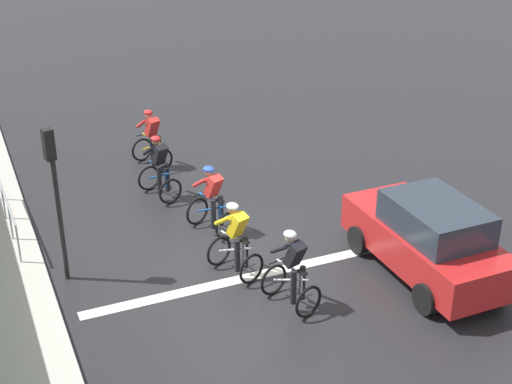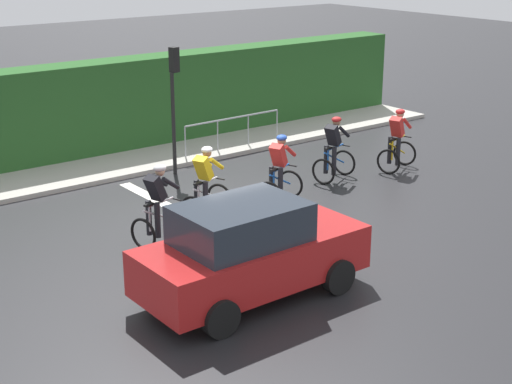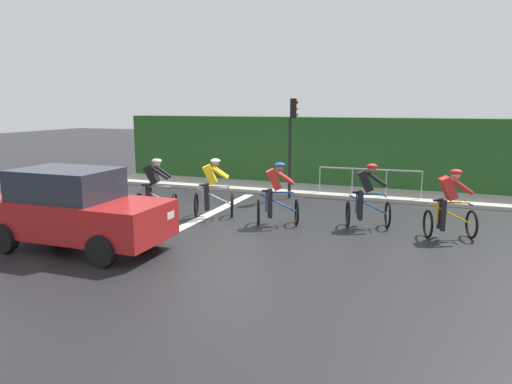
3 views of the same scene
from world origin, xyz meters
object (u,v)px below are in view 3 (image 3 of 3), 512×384
object	(u,v)px
cyclist_lead	(450,205)
cyclist_second	(367,197)
cyclist_trailing	(155,189)
pedestrian_railing_kerbside	(369,176)
car_red	(75,209)
cyclist_mid	(276,195)
cyclist_fourth	(213,189)
traffic_light_near_crossing	(292,133)

from	to	relation	value
cyclist_lead	cyclist_second	size ratio (longest dim) A/B	1.00
cyclist_lead	cyclist_trailing	world-z (taller)	same
pedestrian_railing_kerbside	car_red	bearing A→B (deg)	-34.10
cyclist_second	cyclist_trailing	distance (m)	5.84
cyclist_second	cyclist_mid	bearing A→B (deg)	-75.42
cyclist_lead	pedestrian_railing_kerbside	world-z (taller)	cyclist_lead
cyclist_trailing	car_red	bearing A→B (deg)	-0.50
cyclist_lead	cyclist_trailing	distance (m)	7.75
cyclist_mid	car_red	xyz separation A→B (m)	(3.50, -3.51, 0.08)
cyclist_second	cyclist_trailing	bearing A→B (deg)	-80.45
cyclist_fourth	traffic_light_near_crossing	size ratio (longest dim) A/B	0.50
cyclist_mid	cyclist_lead	bearing A→B (deg)	93.03
cyclist_second	cyclist_trailing	size ratio (longest dim) A/B	1.00
cyclist_fourth	pedestrian_railing_kerbside	bearing A→B (deg)	137.99
car_red	pedestrian_railing_kerbside	world-z (taller)	car_red
cyclist_mid	cyclist_fourth	bearing A→B (deg)	-95.66
traffic_light_near_crossing	pedestrian_railing_kerbside	xyz separation A→B (m)	(-0.86, 2.48, -1.44)
cyclist_second	cyclist_mid	world-z (taller)	same
car_red	cyclist_fourth	bearing A→B (deg)	157.11
cyclist_mid	cyclist_trailing	bearing A→B (deg)	-83.81
pedestrian_railing_kerbside	cyclist_second	bearing A→B (deg)	6.35
cyclist_second	car_red	xyz separation A→B (m)	(4.09, -5.78, 0.08)
cyclist_mid	cyclist_fourth	xyz separation A→B (m)	(-0.19, -1.95, 0.00)
cyclist_second	cyclist_mid	xyz separation A→B (m)	(0.59, -2.27, 0.00)
cyclist_lead	car_red	distance (m)	8.60
cyclist_fourth	cyclist_trailing	bearing A→B (deg)	-69.56
cyclist_mid	cyclist_trailing	size ratio (longest dim) A/B	1.00
cyclist_trailing	pedestrian_railing_kerbside	distance (m)	7.17
car_red	traffic_light_near_crossing	xyz separation A→B (m)	(-7.05, 2.88, 1.35)
cyclist_mid	traffic_light_near_crossing	xyz separation A→B (m)	(-3.55, -0.64, 1.43)
cyclist_lead	car_red	bearing A→B (deg)	-64.31
pedestrian_railing_kerbside	cyclist_mid	bearing A→B (deg)	-22.70
cyclist_mid	cyclist_second	bearing A→B (deg)	104.58
cyclist_second	car_red	size ratio (longest dim) A/B	0.40
cyclist_lead	traffic_light_near_crossing	size ratio (longest dim) A/B	0.50
traffic_light_near_crossing	pedestrian_railing_kerbside	world-z (taller)	traffic_light_near_crossing
car_red	pedestrian_railing_kerbside	bearing A→B (deg)	145.90
cyclist_fourth	pedestrian_railing_kerbside	xyz separation A→B (m)	(-4.22, 3.80, -0.01)
car_red	traffic_light_near_crossing	size ratio (longest dim) A/B	1.23
traffic_light_near_crossing	pedestrian_railing_kerbside	bearing A→B (deg)	109.18
cyclist_lead	traffic_light_near_crossing	world-z (taller)	traffic_light_near_crossing
cyclist_lead	cyclist_mid	size ratio (longest dim) A/B	1.00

